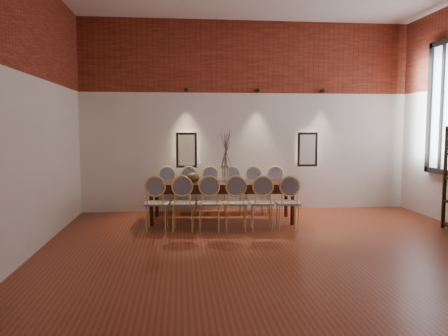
{
  "coord_description": "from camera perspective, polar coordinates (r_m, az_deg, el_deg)",
  "views": [
    {
      "loc": [
        -1.44,
        -5.75,
        1.78
      ],
      "look_at": [
        -0.65,
        2.0,
        1.05
      ],
      "focal_mm": 35.0,
      "sensor_mm": 36.0,
      "label": 1
    }
  ],
  "objects": [
    {
      "name": "chair_near_b",
      "position": [
        7.6,
        -5.36,
        -4.59
      ],
      "size": [
        0.47,
        0.47,
        0.94
      ],
      "primitive_type": null,
      "rotation": [
        0.0,
        0.0,
        -0.08
      ],
      "color": "#E5C374",
      "rests_on": "floor"
    },
    {
      "name": "wall_back",
      "position": [
        9.41,
        3.02,
        6.69
      ],
      "size": [
        7.0,
        0.1,
        4.0
      ],
      "primitive_type": "cube",
      "color": "silver",
      "rests_on": "ground"
    },
    {
      "name": "chair_far_f",
      "position": [
        9.09,
        6.84,
        -2.97
      ],
      "size": [
        0.47,
        0.47,
        0.94
      ],
      "primitive_type": null,
      "rotation": [
        0.0,
        0.0,
        3.06
      ],
      "color": "#E5C374",
      "rests_on": "floor"
    },
    {
      "name": "chair_near_d",
      "position": [
        7.59,
        1.52,
        -4.59
      ],
      "size": [
        0.47,
        0.47,
        0.94
      ],
      "primitive_type": null,
      "rotation": [
        0.0,
        0.0,
        -0.08
      ],
      "color": "#E5C374",
      "rests_on": "floor"
    },
    {
      "name": "window_frame",
      "position": [
        9.16,
        26.61,
        7.11
      ],
      "size": [
        0.08,
        0.9,
        2.5
      ],
      "primitive_type": "cube",
      "color": "black",
      "rests_on": "wall_right"
    },
    {
      "name": "dining_table",
      "position": [
        8.3,
        -0.28,
        -4.39
      ],
      "size": [
        2.79,
        1.09,
        0.75
      ],
      "primitive_type": "cube",
      "rotation": [
        0.0,
        0.0,
        -0.08
      ],
      "color": "#38170D",
      "rests_on": "floor"
    },
    {
      "name": "wall_left",
      "position": [
        6.12,
        -26.14,
        6.87
      ],
      "size": [
        0.1,
        7.0,
        4.0
      ],
      "primitive_type": "cube",
      "color": "silver",
      "rests_on": "ground"
    },
    {
      "name": "brick_band_back",
      "position": [
        9.45,
        3.13,
        14.29
      ],
      "size": [
        7.0,
        0.02,
        1.5
      ],
      "primitive_type": "cube",
      "color": "maroon",
      "rests_on": "ground"
    },
    {
      "name": "chair_far_a",
      "position": [
        9.05,
        -7.56,
        -3.01
      ],
      "size": [
        0.47,
        0.47,
        0.94
      ],
      "primitive_type": null,
      "rotation": [
        0.0,
        0.0,
        3.06
      ],
      "color": "#E5C374",
      "rests_on": "floor"
    },
    {
      "name": "chair_near_a",
      "position": [
        7.65,
        -8.76,
        -4.57
      ],
      "size": [
        0.47,
        0.47,
        0.94
      ],
      "primitive_type": null,
      "rotation": [
        0.0,
        0.0,
        -0.08
      ],
      "color": "#E5C374",
      "rests_on": "floor"
    },
    {
      "name": "book",
      "position": [
        8.28,
        -1.45,
        -1.69
      ],
      "size": [
        0.27,
        0.2,
        0.03
      ],
      "primitive_type": "cube",
      "rotation": [
        0.0,
        0.0,
        -0.08
      ],
      "color": "#890E66",
      "rests_on": "dining_table"
    },
    {
      "name": "vase",
      "position": [
        8.23,
        0.21,
        -0.78
      ],
      "size": [
        0.14,
        0.14,
        0.3
      ],
      "primitive_type": "cylinder",
      "color": "silver",
      "rests_on": "dining_table"
    },
    {
      "name": "spot_fixture_right",
      "position": [
        9.69,
        12.69,
        9.78
      ],
      "size": [
        0.08,
        0.1,
        0.08
      ],
      "primitive_type": "cylinder",
      "rotation": [
        1.57,
        0.0,
        0.0
      ],
      "color": "black",
      "rests_on": "wall_back"
    },
    {
      "name": "dried_branches",
      "position": [
        8.2,
        0.21,
        2.35
      ],
      "size": [
        0.5,
        0.5,
        0.7
      ],
      "primitive_type": null,
      "color": "#4E4232",
      "rests_on": "vase"
    },
    {
      "name": "chair_far_c",
      "position": [
        9.0,
        -1.8,
        -3.02
      ],
      "size": [
        0.47,
        0.47,
        0.94
      ],
      "primitive_type": null,
      "rotation": [
        0.0,
        0.0,
        3.06
      ],
      "color": "#E5C374",
      "rests_on": "floor"
    },
    {
      "name": "spot_fixture_mid",
      "position": [
        9.34,
        4.4,
        10.07
      ],
      "size": [
        0.08,
        0.1,
        0.08
      ],
      "primitive_type": "cylinder",
      "rotation": [
        1.57,
        0.0,
        0.0
      ],
      "color": "black",
      "rests_on": "wall_back"
    },
    {
      "name": "niche_left",
      "position": [
        9.21,
        -4.93,
        2.35
      ],
      "size": [
        0.36,
        0.06,
        0.66
      ],
      "primitive_type": "cube",
      "color": "#FFEAC6",
      "rests_on": "wall_back"
    },
    {
      "name": "chair_near_f",
      "position": [
        7.68,
        8.32,
        -4.52
      ],
      "size": [
        0.47,
        0.47,
        0.94
      ],
      "primitive_type": null,
      "rotation": [
        0.0,
        0.0,
        -0.08
      ],
      "color": "#E5C374",
      "rests_on": "floor"
    },
    {
      "name": "chair_far_e",
      "position": [
        9.03,
        3.98,
        -3.0
      ],
      "size": [
        0.47,
        0.47,
        0.94
      ],
      "primitive_type": null,
      "rotation": [
        0.0,
        0.0,
        3.06
      ],
      "color": "#E5C374",
      "rests_on": "floor"
    },
    {
      "name": "brick_band_left",
      "position": [
        6.27,
        -26.0,
        18.39
      ],
      "size": [
        0.02,
        7.0,
        1.5
      ],
      "primitive_type": "cube",
      "color": "maroon",
      "rests_on": "ground"
    },
    {
      "name": "niche_right",
      "position": [
        9.61,
        10.79,
        2.4
      ],
      "size": [
        0.36,
        0.06,
        0.66
      ],
      "primitive_type": "cube",
      "color": "#FFEAC6",
      "rests_on": "wall_back"
    },
    {
      "name": "chair_near_c",
      "position": [
        7.58,
        -1.92,
        -4.6
      ],
      "size": [
        0.47,
        0.47,
        0.94
      ],
      "primitive_type": null,
      "rotation": [
        0.0,
        0.0,
        -0.08
      ],
      "color": "#E5C374",
      "rests_on": "floor"
    },
    {
      "name": "chair_near_e",
      "position": [
        7.62,
        4.95,
        -4.56
      ],
      "size": [
        0.47,
        0.47,
        0.94
      ],
      "primitive_type": null,
      "rotation": [
        0.0,
        0.0,
        -0.08
      ],
      "color": "#E5C374",
      "rests_on": "floor"
    },
    {
      "name": "spot_fixture_left",
      "position": [
        9.2,
        -4.99,
        10.14
      ],
      "size": [
        0.08,
        0.1,
        0.08
      ],
      "primitive_type": "cylinder",
      "rotation": [
        1.57,
        0.0,
        0.0
      ],
      "color": "black",
      "rests_on": "wall_back"
    },
    {
      "name": "window_glass",
      "position": [
        9.17,
        26.71,
        7.1
      ],
      "size": [
        0.02,
        0.78,
        2.38
      ],
      "primitive_type": "cube",
      "color": "silver",
      "rests_on": "wall_right"
    },
    {
      "name": "chair_far_b",
      "position": [
        9.01,
        -4.69,
        -3.02
      ],
      "size": [
        0.47,
        0.47,
        0.94
      ],
      "primitive_type": null,
      "rotation": [
        0.0,
        0.0,
        3.06
      ],
      "color": "#E5C374",
      "rests_on": "floor"
    },
    {
      "name": "floor",
      "position": [
        6.19,
        8.09,
        -11.51
      ],
      "size": [
        7.0,
        7.0,
        0.02
      ],
      "primitive_type": "cube",
      "color": "maroon",
      "rests_on": "ground"
    },
    {
      "name": "bowl",
      "position": [
        8.2,
        -4.04,
        -1.24
      ],
      "size": [
        0.24,
        0.24,
        0.18
      ],
      "primitive_type": "ellipsoid",
      "color": "#583C15",
      "rests_on": "dining_table"
    },
    {
      "name": "window_mullion",
      "position": [
        9.16,
        26.61,
        7.11
      ],
      "size": [
        0.06,
        0.06,
        2.4
      ],
      "primitive_type": "cube",
      "color": "black",
      "rests_on": "wall_right"
    },
    {
      "name": "chair_far_d",
      "position": [
        9.0,
        1.1,
        -3.01
      ],
      "size": [
        0.47,
        0.47,
        0.94
      ],
      "primitive_type": null,
      "rotation": [
        0.0,
        0.0,
        3.06
      ],
      "color": "#E5C374",
      "rests_on": "floor"
    }
  ]
}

